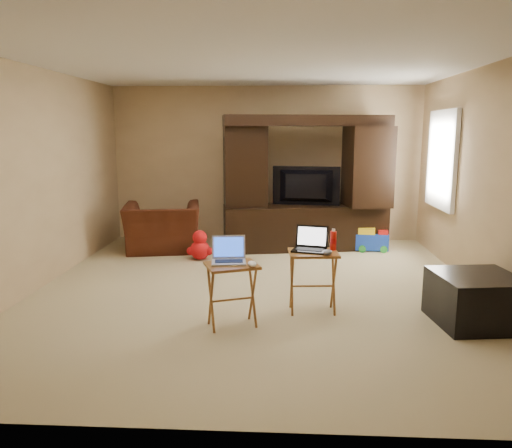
# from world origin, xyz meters

# --- Properties ---
(floor) EXTENTS (5.50, 5.50, 0.00)m
(floor) POSITION_xyz_m (0.00, 0.00, 0.00)
(floor) COLOR beige
(floor) RESTS_ON ground
(ceiling) EXTENTS (5.50, 5.50, 0.00)m
(ceiling) POSITION_xyz_m (0.00, 0.00, 2.50)
(ceiling) COLOR silver
(ceiling) RESTS_ON ground
(wall_back) EXTENTS (5.00, 0.00, 5.00)m
(wall_back) POSITION_xyz_m (0.00, 2.75, 1.25)
(wall_back) COLOR tan
(wall_back) RESTS_ON ground
(wall_front) EXTENTS (5.00, 0.00, 5.00)m
(wall_front) POSITION_xyz_m (0.00, -2.75, 1.25)
(wall_front) COLOR tan
(wall_front) RESTS_ON ground
(wall_left) EXTENTS (0.00, 5.50, 5.50)m
(wall_left) POSITION_xyz_m (-2.50, 0.00, 1.25)
(wall_left) COLOR tan
(wall_left) RESTS_ON ground
(wall_right) EXTENTS (0.00, 5.50, 5.50)m
(wall_right) POSITION_xyz_m (2.50, 0.00, 1.25)
(wall_right) COLOR tan
(wall_right) RESTS_ON ground
(window_pane) EXTENTS (0.00, 1.20, 1.20)m
(window_pane) POSITION_xyz_m (2.48, 1.55, 1.40)
(window_pane) COLOR white
(window_pane) RESTS_ON ground
(window_frame) EXTENTS (0.06, 1.14, 1.34)m
(window_frame) POSITION_xyz_m (2.46, 1.55, 1.40)
(window_frame) COLOR white
(window_frame) RESTS_ON ground
(entertainment_center) EXTENTS (2.53, 1.02, 2.02)m
(entertainment_center) POSITION_xyz_m (0.62, 2.07, 1.01)
(entertainment_center) COLOR black
(entertainment_center) RESTS_ON floor
(television) EXTENTS (1.03, 0.26, 0.59)m
(television) POSITION_xyz_m (0.62, 2.02, 0.97)
(television) COLOR black
(television) RESTS_ON entertainment_center
(recliner) EXTENTS (1.25, 1.14, 0.71)m
(recliner) POSITION_xyz_m (-1.52, 1.79, 0.36)
(recliner) COLOR #461C0F
(recliner) RESTS_ON floor
(child_rocker) EXTENTS (0.52, 0.57, 0.58)m
(child_rocker) POSITION_xyz_m (-0.37, 1.92, 0.29)
(child_rocker) COLOR #186989
(child_rocker) RESTS_ON floor
(plush_toy) EXTENTS (0.38, 0.32, 0.42)m
(plush_toy) POSITION_xyz_m (-0.87, 1.30, 0.21)
(plush_toy) COLOR red
(plush_toy) RESTS_ON floor
(push_toy) EXTENTS (0.53, 0.40, 0.37)m
(push_toy) POSITION_xyz_m (1.63, 1.98, 0.19)
(push_toy) COLOR blue
(push_toy) RESTS_ON floor
(ottoman) EXTENTS (0.82, 0.82, 0.47)m
(ottoman) POSITION_xyz_m (2.10, -0.91, 0.24)
(ottoman) COLOR black
(ottoman) RESTS_ON floor
(tray_table_left) EXTENTS (0.56, 0.51, 0.59)m
(tray_table_left) POSITION_xyz_m (-0.17, -1.10, 0.30)
(tray_table_left) COLOR #925F23
(tray_table_left) RESTS_ON floor
(tray_table_right) EXTENTS (0.50, 0.41, 0.62)m
(tray_table_right) POSITION_xyz_m (0.59, -0.69, 0.31)
(tray_table_right) COLOR #965C24
(tray_table_right) RESTS_ON floor
(laptop_left) EXTENTS (0.34, 0.29, 0.24)m
(laptop_left) POSITION_xyz_m (-0.20, -1.07, 0.71)
(laptop_left) COLOR #B0B1B5
(laptop_left) RESTS_ON tray_table_left
(laptop_right) EXTENTS (0.38, 0.34, 0.24)m
(laptop_right) POSITION_xyz_m (0.55, -0.67, 0.74)
(laptop_right) COLOR black
(laptop_right) RESTS_ON tray_table_right
(mouse_left) EXTENTS (0.11, 0.14, 0.05)m
(mouse_left) POSITION_xyz_m (0.02, -1.17, 0.62)
(mouse_left) COLOR white
(mouse_left) RESTS_ON tray_table_left
(mouse_right) EXTENTS (0.12, 0.15, 0.05)m
(mouse_right) POSITION_xyz_m (0.72, -0.81, 0.65)
(mouse_right) COLOR #444449
(mouse_right) RESTS_ON tray_table_right
(water_bottle) EXTENTS (0.06, 0.06, 0.19)m
(water_bottle) POSITION_xyz_m (0.79, -0.61, 0.71)
(water_bottle) COLOR red
(water_bottle) RESTS_ON tray_table_right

